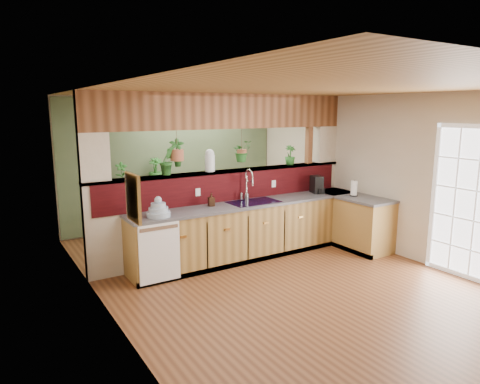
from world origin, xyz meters
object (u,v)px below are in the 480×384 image
glass_jar (210,160)px  shelving_console (143,207)px  faucet (248,183)px  dish_stack (158,210)px  paper_towel (354,189)px  soap_dispenser (211,200)px  coffee_maker (317,185)px

glass_jar → shelving_console: glass_jar is taller
faucet → glass_jar: glass_jar is taller
faucet → dish_stack: faucet is taller
faucet → paper_towel: (1.74, -0.66, -0.15)m
faucet → dish_stack: 1.66m
glass_jar → shelving_console: size_ratio=0.25×
paper_towel → shelving_console: 3.96m
dish_stack → soap_dispenser: dish_stack is taller
dish_stack → paper_towel: 3.39m
soap_dispenser → shelving_console: (-0.34, 2.17, -0.50)m
faucet → soap_dispenser: 0.72m
dish_stack → paper_towel: (3.37, -0.40, 0.04)m
glass_jar → shelving_console: bearing=103.8°
soap_dispenser → shelving_console: 2.26m
coffee_maker → paper_towel: 0.64m
glass_jar → shelving_console: (-0.47, 1.90, -1.07)m
faucet → paper_towel: 1.86m
coffee_maker → glass_jar: glass_jar is taller
paper_towel → glass_jar: 2.52m
shelving_console → glass_jar: bearing=-51.3°
faucet → glass_jar: size_ratio=1.47×
soap_dispenser → shelving_console: size_ratio=0.14×
glass_jar → soap_dispenser: bearing=-115.4°
glass_jar → faucet: bearing=-21.6°
faucet → soap_dispenser: size_ratio=2.58×
dish_stack → soap_dispenser: size_ratio=1.62×
coffee_maker → dish_stack: bearing=-157.6°
coffee_maker → paper_towel: size_ratio=1.09×
shelving_console → faucet: bearing=-39.1°
dish_stack → glass_jar: (1.06, 0.48, 0.58)m
soap_dispenser → dish_stack: bearing=-167.3°
paper_towel → soap_dispenser: bearing=166.0°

